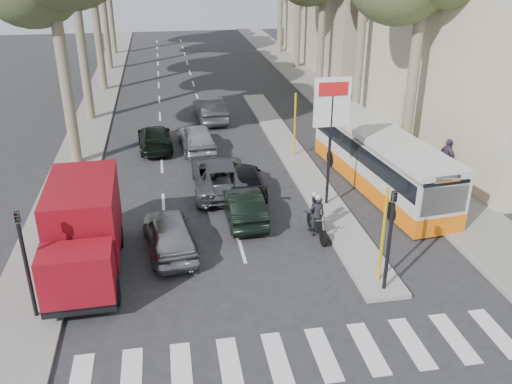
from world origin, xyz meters
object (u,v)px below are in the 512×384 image
silver_hatchback (169,233)px  city_bus (380,159)px  red_truck (84,230)px  motorcycle (315,215)px  dark_hatchback (243,204)px

silver_hatchback → city_bus: city_bus is taller
silver_hatchback → red_truck: size_ratio=0.71×
red_truck → city_bus: (12.51, 5.16, -0.22)m
red_truck → motorcycle: 8.54m
silver_hatchback → red_truck: red_truck is taller
red_truck → dark_hatchback: bearing=25.8°
red_truck → city_bus: bearing=20.9°
city_bus → motorcycle: city_bus is taller
motorcycle → silver_hatchback: bearing=179.7°
dark_hatchback → motorcycle: size_ratio=1.91×
city_bus → motorcycle: size_ratio=4.87×
dark_hatchback → city_bus: bearing=-163.6°
dark_hatchback → motorcycle: 3.10m
dark_hatchback → red_truck: bearing=25.7°
silver_hatchback → dark_hatchback: size_ratio=1.02×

